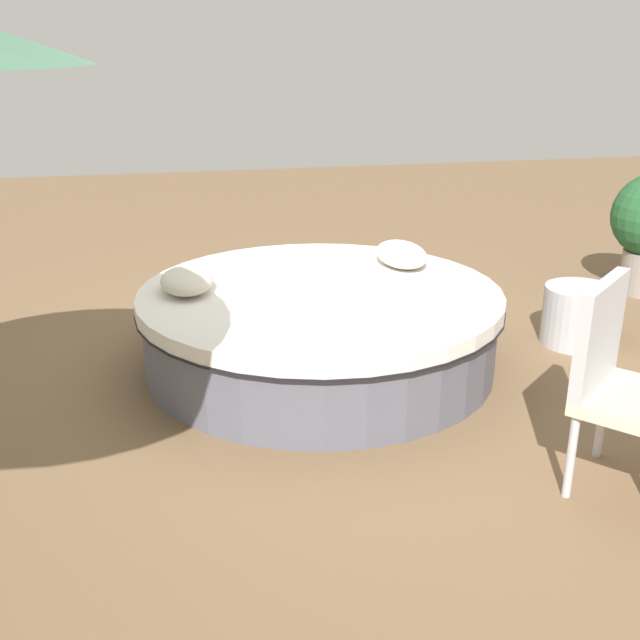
{
  "coord_description": "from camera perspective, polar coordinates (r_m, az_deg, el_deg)",
  "views": [
    {
      "loc": [
        -4.29,
        0.94,
        1.95
      ],
      "look_at": [
        0.0,
        0.0,
        0.31
      ],
      "focal_mm": 41.46,
      "sensor_mm": 36.0,
      "label": 1
    }
  ],
  "objects": [
    {
      "name": "ground_plane",
      "position": [
        4.8,
        -0.0,
        -3.42
      ],
      "size": [
        16.0,
        16.0,
        0.0
      ],
      "primitive_type": "plane",
      "color": "brown"
    },
    {
      "name": "round_bed",
      "position": [
        4.7,
        -0.0,
        -0.5
      ],
      "size": [
        2.29,
        2.29,
        0.51
      ],
      "color": "#595966",
      "rests_on": "ground_plane"
    },
    {
      "name": "throw_pillow_0",
      "position": [
        5.15,
        6.29,
        5.08
      ],
      "size": [
        0.54,
        0.33,
        0.16
      ],
      "primitive_type": "ellipsoid",
      "color": "silver",
      "rests_on": "round_bed"
    },
    {
      "name": "throw_pillow_1",
      "position": [
        4.63,
        -10.26,
        3.01
      ],
      "size": [
        0.48,
        0.32,
        0.14
      ],
      "primitive_type": "ellipsoid",
      "color": "beige",
      "rests_on": "round_bed"
    },
    {
      "name": "patio_chair",
      "position": [
        3.58,
        22.24,
        -3.95
      ],
      "size": [
        0.72,
        0.72,
        0.98
      ],
      "rotation": [
        0.0,
        0.0,
        2.28
      ],
      "color": "#B7B7BC",
      "rests_on": "ground_plane"
    },
    {
      "name": "side_table",
      "position": [
        5.37,
        19.34,
        0.33
      ],
      "size": [
        0.49,
        0.49,
        0.4
      ],
      "primitive_type": "cylinder",
      "color": "#B7B7BC",
      "rests_on": "ground_plane"
    }
  ]
}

